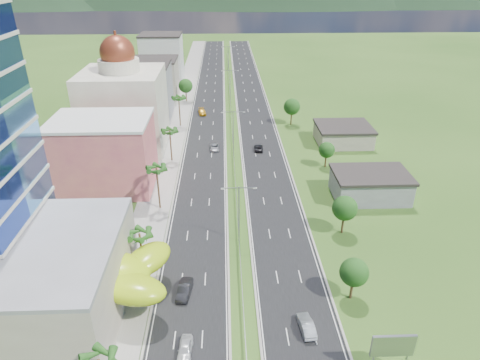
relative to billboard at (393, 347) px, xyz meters
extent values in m
plane|color=#2D5119|center=(-17.00, 18.00, -4.42)|extent=(500.00, 500.00, 0.00)
cube|color=black|center=(-24.50, 108.00, -4.40)|extent=(11.00, 260.00, 0.04)
cube|color=black|center=(-9.50, 108.00, -4.40)|extent=(11.00, 260.00, 0.04)
cube|color=gray|center=(-34.00, 108.00, -4.36)|extent=(7.00, 260.00, 0.12)
cube|color=gray|center=(-17.00, 90.00, -3.80)|extent=(0.08, 216.00, 0.28)
cube|color=gray|center=(-17.00, 192.00, -4.07)|extent=(0.10, 0.12, 0.70)
cylinder|color=gray|center=(-17.00, 28.00, 1.08)|extent=(0.20, 0.20, 11.00)
cube|color=gray|center=(-18.44, 28.00, 6.38)|extent=(2.88, 0.12, 0.12)
cube|color=gray|center=(-15.56, 28.00, 6.38)|extent=(2.88, 0.12, 0.12)
cube|color=silver|center=(-19.72, 28.00, 6.28)|extent=(0.60, 0.25, 0.18)
cube|color=silver|center=(-14.28, 28.00, 6.28)|extent=(0.60, 0.25, 0.18)
cylinder|color=gray|center=(-17.00, 68.00, 1.08)|extent=(0.20, 0.20, 11.00)
cube|color=gray|center=(-18.44, 68.00, 6.38)|extent=(2.88, 0.12, 0.12)
cube|color=gray|center=(-15.56, 68.00, 6.38)|extent=(2.88, 0.12, 0.12)
cube|color=silver|center=(-19.72, 68.00, 6.28)|extent=(0.60, 0.25, 0.18)
cube|color=silver|center=(-14.28, 68.00, 6.28)|extent=(0.60, 0.25, 0.18)
cylinder|color=gray|center=(-17.00, 113.00, 1.08)|extent=(0.20, 0.20, 11.00)
cube|color=gray|center=(-18.44, 113.00, 6.38)|extent=(2.88, 0.12, 0.12)
cube|color=gray|center=(-15.56, 113.00, 6.38)|extent=(2.88, 0.12, 0.12)
cube|color=silver|center=(-19.72, 113.00, 6.28)|extent=(0.60, 0.25, 0.18)
cube|color=silver|center=(-14.28, 113.00, 6.28)|extent=(0.60, 0.25, 0.18)
cylinder|color=gray|center=(-17.00, 158.00, 1.08)|extent=(0.20, 0.20, 11.00)
cube|color=gray|center=(-18.44, 158.00, 6.38)|extent=(2.88, 0.12, 0.12)
cube|color=gray|center=(-15.56, 158.00, 6.38)|extent=(2.88, 0.12, 0.12)
cube|color=silver|center=(-19.72, 158.00, 6.28)|extent=(0.60, 0.25, 0.18)
cube|color=silver|center=(-14.28, 158.00, 6.28)|extent=(0.60, 0.25, 0.18)
cube|color=gray|center=(-49.00, 12.00, 1.08)|extent=(30.00, 24.00, 11.00)
cylinder|color=gray|center=(-41.00, 16.00, -2.42)|extent=(0.50, 0.50, 4.00)
cylinder|color=gray|center=(-34.00, 11.00, -2.42)|extent=(0.50, 0.50, 4.00)
cylinder|color=gray|center=(-38.00, 8.00, -2.42)|extent=(0.50, 0.50, 4.00)
cylinder|color=gray|center=(-32.00, 16.00, -2.42)|extent=(0.50, 0.50, 4.00)
cube|color=#C55065|center=(-45.00, 50.00, 3.08)|extent=(20.00, 15.00, 15.00)
cube|color=beige|center=(-45.00, 73.00, 5.58)|extent=(20.00, 20.00, 20.00)
cylinder|color=beige|center=(-45.00, 73.00, 17.08)|extent=(10.00, 10.00, 3.00)
sphere|color=maroon|center=(-45.00, 73.00, 20.08)|extent=(8.40, 8.40, 8.40)
cube|color=gray|center=(-44.00, 98.00, 3.58)|extent=(16.00, 15.00, 16.00)
cube|color=gray|center=(-44.00, 120.00, 2.08)|extent=(16.00, 15.00, 13.00)
cube|color=silver|center=(-44.00, 143.00, 4.58)|extent=(16.00, 15.00, 18.00)
cube|color=#D85919|center=(0.00, 0.00, 0.18)|extent=(5.20, 0.35, 3.20)
cube|color=gray|center=(11.00, 43.00, -1.92)|extent=(15.00, 10.00, 5.00)
cube|color=gray|center=(13.00, 73.00, -2.22)|extent=(14.00, 12.00, 4.40)
cylinder|color=#47301C|center=(-32.50, 20.00, -0.67)|extent=(0.36, 0.36, 7.50)
cylinder|color=#47301C|center=(-32.50, 40.00, 0.08)|extent=(0.36, 0.36, 9.00)
cylinder|color=#47301C|center=(-32.50, 63.00, -0.42)|extent=(0.36, 0.36, 8.00)
cylinder|color=#47301C|center=(-32.50, 88.00, -0.02)|extent=(0.36, 0.36, 8.80)
cylinder|color=#47301C|center=(-32.50, 113.00, -1.97)|extent=(0.40, 0.40, 4.90)
sphere|color=#215019|center=(-32.50, 113.00, 1.18)|extent=(4.90, 4.90, 4.90)
cylinder|color=#47301C|center=(-1.00, 13.00, -2.32)|extent=(0.40, 0.40, 4.20)
sphere|color=#215019|center=(-1.00, 13.00, 0.38)|extent=(4.20, 4.20, 4.20)
cylinder|color=#47301C|center=(2.00, 30.00, -2.15)|extent=(0.40, 0.40, 4.55)
sphere|color=#215019|center=(2.00, 30.00, 0.78)|extent=(4.55, 4.55, 4.55)
cylinder|color=#47301C|center=(5.00, 58.00, -2.50)|extent=(0.40, 0.40, 3.85)
sphere|color=#215019|center=(5.00, 58.00, -0.02)|extent=(3.85, 3.85, 3.85)
cylinder|color=#47301C|center=(1.00, 88.00, -1.97)|extent=(0.40, 0.40, 4.90)
sphere|color=#215019|center=(1.00, 88.00, 1.18)|extent=(4.90, 4.90, 4.90)
imported|color=silver|center=(-24.72, 3.90, -3.64)|extent=(1.96, 4.41, 1.48)
imported|color=black|center=(-25.64, 14.76, -3.56)|extent=(2.40, 5.18, 1.65)
imported|color=#929399|center=(-22.00, 69.34, -3.73)|extent=(2.39, 4.77, 1.30)
imported|color=gold|center=(-26.39, 98.69, -3.60)|extent=(2.99, 5.65, 1.56)
imported|color=#989B9F|center=(-8.67, 7.10, -3.58)|extent=(2.18, 5.00, 1.60)
imported|color=black|center=(-10.35, 68.70, -3.73)|extent=(2.45, 4.83, 1.31)
camera|label=1|loc=(-19.23, -34.68, 40.28)|focal=32.00mm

